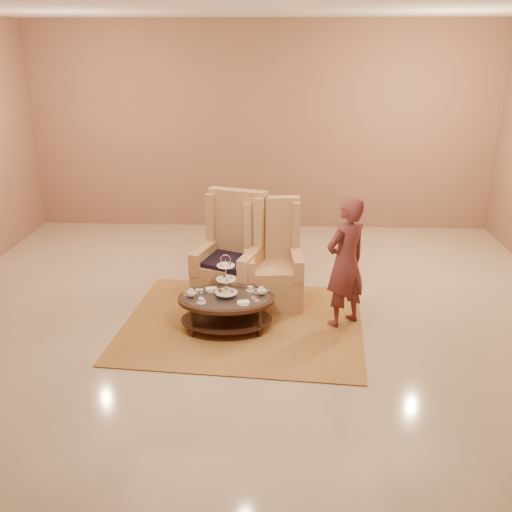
{
  "coord_description": "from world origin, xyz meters",
  "views": [
    {
      "loc": [
        0.33,
        -5.88,
        3.14
      ],
      "look_at": [
        0.06,
        0.2,
        0.84
      ],
      "focal_mm": 40.0,
      "sensor_mm": 36.0,
      "label": 1
    }
  ],
  "objects_px": {
    "tea_table": "(226,303)",
    "armchair_left": "(232,265)",
    "armchair_right": "(272,268)",
    "person": "(346,262)"
  },
  "relations": [
    {
      "from": "armchair_left",
      "to": "armchair_right",
      "type": "distance_m",
      "value": 0.51
    },
    {
      "from": "tea_table",
      "to": "person",
      "type": "bearing_deg",
      "value": 5.81
    },
    {
      "from": "armchair_left",
      "to": "person",
      "type": "distance_m",
      "value": 1.54
    },
    {
      "from": "armchair_left",
      "to": "person",
      "type": "xyz_separation_m",
      "value": [
        1.36,
        -0.65,
        0.31
      ]
    },
    {
      "from": "armchair_right",
      "to": "person",
      "type": "bearing_deg",
      "value": -41.37
    },
    {
      "from": "armchair_left",
      "to": "armchair_right",
      "type": "bearing_deg",
      "value": 14.3
    },
    {
      "from": "tea_table",
      "to": "armchair_right",
      "type": "xyz_separation_m",
      "value": [
        0.5,
        0.82,
        0.11
      ]
    },
    {
      "from": "tea_table",
      "to": "armchair_left",
      "type": "distance_m",
      "value": 0.85
    },
    {
      "from": "armchair_left",
      "to": "armchair_right",
      "type": "height_order",
      "value": "armchair_left"
    },
    {
      "from": "tea_table",
      "to": "armchair_left",
      "type": "relative_size",
      "value": 0.81
    }
  ]
}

